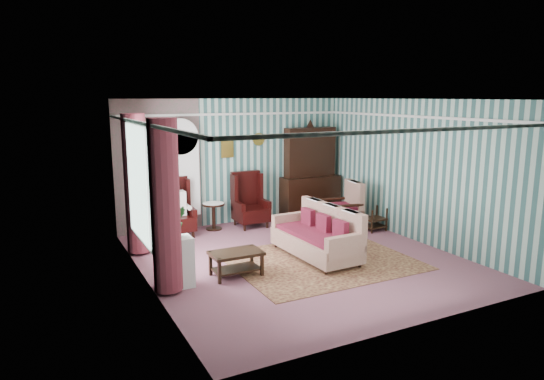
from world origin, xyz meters
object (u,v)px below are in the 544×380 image
wingback_left (176,208)px  floral_armchair (341,207)px  wingback_right (251,200)px  sofa (316,228)px  nest_table (374,219)px  coffee_table (236,264)px  round_side_table (214,216)px  seated_woman (176,209)px  bookcase (181,181)px  plant_stand (175,263)px  dresser_hutch (311,169)px

wingback_left → floral_armchair: size_ratio=1.25×
wingback_right → sofa: wingback_right is taller
nest_table → sofa: bearing=-155.9°
wingback_left → coffee_table: 2.77m
sofa → floral_armchair: bearing=-49.5°
sofa → wingback_left: bearing=35.3°
round_side_table → nest_table: (3.17, -1.70, -0.03)m
seated_woman → coffee_table: bearing=-84.9°
bookcase → round_side_table: (0.65, -0.24, -0.82)m
nest_table → coffee_table: size_ratio=0.63×
wingback_left → plant_stand: size_ratio=1.56×
dresser_hutch → round_side_table: (-2.60, -0.12, -0.88)m
dresser_hutch → plant_stand: size_ratio=2.95×
wingback_right → sofa: (0.18, -2.51, -0.07)m
bookcase → plant_stand: size_ratio=2.80×
dresser_hutch → wingback_left: bearing=-175.6°
nest_table → round_side_table: bearing=151.8°
plant_stand → sofa: (2.73, 0.24, 0.16)m
dresser_hutch → seated_woman: dresser_hutch is taller
seated_woman → plant_stand: (-0.80, -2.75, -0.19)m
round_side_table → wingback_left: bearing=-170.5°
wingback_left → nest_table: size_ratio=2.31×
wingback_right → coffee_table: size_ratio=1.46×
dresser_hutch → nest_table: (0.57, -1.82, -0.91)m
seated_woman → round_side_table: (0.90, 0.15, -0.29)m
bookcase → plant_stand: (-1.05, -3.14, -0.72)m
seated_woman → nest_table: seated_woman is taller
dresser_hutch → seated_woman: (-3.50, -0.27, -0.59)m
dresser_hutch → floral_armchair: size_ratio=2.36×
wingback_left → seated_woman: (0.00, 0.00, -0.04)m
coffee_table → sofa: bearing=7.4°
wingback_right → coffee_table: wingback_right is taller
coffee_table → wingback_left: bearing=95.1°
round_side_table → coffee_table: 2.95m
round_side_table → floral_armchair: bearing=-24.9°
wingback_left → coffee_table: wingback_left is taller
round_side_table → plant_stand: bearing=-120.4°
dresser_hutch → sofa: size_ratio=1.22×
nest_table → seated_woman: bearing=159.2°
seated_woman → round_side_table: seated_woman is taller
wingback_left → wingback_right: (1.75, 0.00, 0.00)m
wingback_left → floral_armchair: bearing=-16.8°
seated_woman → coffee_table: (0.24, -2.73, -0.38)m
nest_table → sofa: (-2.14, -0.96, 0.29)m
wingback_right → bookcase: bearing=165.4°
round_side_table → sofa: (1.03, -2.66, 0.26)m
bookcase → wingback_right: (1.50, -0.39, -0.50)m
sofa → plant_stand: bearing=92.8°
bookcase → floral_armchair: (3.25, -1.45, -0.62)m
bookcase → dresser_hutch: size_ratio=0.95×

